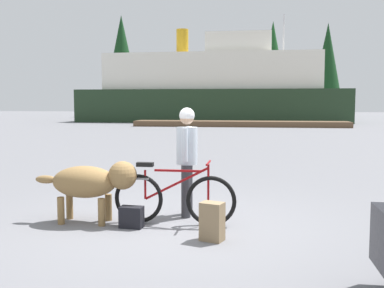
{
  "coord_description": "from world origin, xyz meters",
  "views": [
    {
      "loc": [
        1.22,
        -6.12,
        1.74
      ],
      "look_at": [
        0.04,
        1.79,
        1.0
      ],
      "focal_mm": 42.17,
      "sensor_mm": 36.0,
      "label": 1
    }
  ],
  "objects_px": {
    "backpack": "(212,222)",
    "sailboat_moored": "(282,116)",
    "bicycle": "(173,198)",
    "dog": "(92,182)",
    "person_cyclist": "(187,152)",
    "ferry_boat": "(214,89)",
    "handbag_pannier": "(132,217)"
  },
  "relations": [
    {
      "from": "backpack",
      "to": "sailboat_moored",
      "type": "bearing_deg",
      "value": 85.84
    },
    {
      "from": "backpack",
      "to": "handbag_pannier",
      "type": "distance_m",
      "value": 1.25
    },
    {
      "from": "ferry_boat",
      "to": "sailboat_moored",
      "type": "distance_m",
      "value": 6.7
    },
    {
      "from": "person_cyclist",
      "to": "backpack",
      "type": "bearing_deg",
      "value": -66.83
    },
    {
      "from": "backpack",
      "to": "handbag_pannier",
      "type": "bearing_deg",
      "value": 160.29
    },
    {
      "from": "bicycle",
      "to": "backpack",
      "type": "relative_size",
      "value": 3.61
    },
    {
      "from": "handbag_pannier",
      "to": "sailboat_moored",
      "type": "height_order",
      "value": "sailboat_moored"
    },
    {
      "from": "sailboat_moored",
      "to": "handbag_pannier",
      "type": "bearing_deg",
      "value": -96.08
    },
    {
      "from": "person_cyclist",
      "to": "bicycle",
      "type": "bearing_deg",
      "value": -102.07
    },
    {
      "from": "bicycle",
      "to": "handbag_pannier",
      "type": "relative_size",
      "value": 5.52
    },
    {
      "from": "bicycle",
      "to": "person_cyclist",
      "type": "distance_m",
      "value": 0.81
    },
    {
      "from": "dog",
      "to": "sailboat_moored",
      "type": "bearing_deg",
      "value": 82.87
    },
    {
      "from": "dog",
      "to": "ferry_boat",
      "type": "xyz_separation_m",
      "value": [
        -1.8,
        35.65,
        2.36
      ]
    },
    {
      "from": "person_cyclist",
      "to": "ferry_boat",
      "type": "xyz_separation_m",
      "value": [
        -3.1,
        35.04,
        1.97
      ]
    },
    {
      "from": "bicycle",
      "to": "dog",
      "type": "distance_m",
      "value": 1.2
    },
    {
      "from": "dog",
      "to": "handbag_pannier",
      "type": "height_order",
      "value": "dog"
    },
    {
      "from": "handbag_pannier",
      "to": "ferry_boat",
      "type": "height_order",
      "value": "ferry_boat"
    },
    {
      "from": "ferry_boat",
      "to": "dog",
      "type": "bearing_deg",
      "value": -87.11
    },
    {
      "from": "backpack",
      "to": "ferry_boat",
      "type": "xyz_separation_m",
      "value": [
        -3.61,
        36.24,
        2.72
      ]
    },
    {
      "from": "person_cyclist",
      "to": "handbag_pannier",
      "type": "xyz_separation_m",
      "value": [
        -0.66,
        -0.78,
        -0.84
      ]
    },
    {
      "from": "person_cyclist",
      "to": "dog",
      "type": "bearing_deg",
      "value": -155.04
    },
    {
      "from": "bicycle",
      "to": "sailboat_moored",
      "type": "relative_size",
      "value": 0.18
    },
    {
      "from": "person_cyclist",
      "to": "handbag_pannier",
      "type": "height_order",
      "value": "person_cyclist"
    },
    {
      "from": "bicycle",
      "to": "handbag_pannier",
      "type": "xyz_separation_m",
      "value": [
        -0.55,
        -0.26,
        -0.24
      ]
    },
    {
      "from": "handbag_pannier",
      "to": "bicycle",
      "type": "bearing_deg",
      "value": 25.12
    },
    {
      "from": "bicycle",
      "to": "person_cyclist",
      "type": "bearing_deg",
      "value": 77.93
    },
    {
      "from": "backpack",
      "to": "sailboat_moored",
      "type": "height_order",
      "value": "sailboat_moored"
    },
    {
      "from": "backpack",
      "to": "handbag_pannier",
      "type": "relative_size",
      "value": 1.53
    },
    {
      "from": "sailboat_moored",
      "to": "backpack",
      "type": "bearing_deg",
      "value": -94.16
    },
    {
      "from": "dog",
      "to": "sailboat_moored",
      "type": "xyz_separation_m",
      "value": [
        4.44,
        35.49,
        -0.06
      ]
    },
    {
      "from": "bicycle",
      "to": "dog",
      "type": "height_order",
      "value": "bicycle"
    },
    {
      "from": "dog",
      "to": "backpack",
      "type": "height_order",
      "value": "dog"
    }
  ]
}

